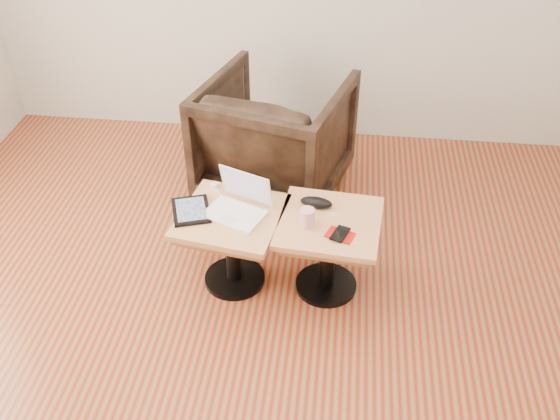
# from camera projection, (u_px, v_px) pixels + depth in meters

# --- Properties ---
(room_shell) EXTENTS (4.52, 4.52, 2.71)m
(room_shell) POSITION_uv_depth(u_px,v_px,m) (256.00, 118.00, 2.26)
(room_shell) COLOR maroon
(room_shell) RESTS_ON ground
(side_table_left) EXTENTS (0.60, 0.60, 0.47)m
(side_table_left) POSITION_uv_depth(u_px,v_px,m) (232.00, 232.00, 3.31)
(side_table_left) COLOR black
(side_table_left) RESTS_ON ground
(side_table_right) EXTENTS (0.56, 0.56, 0.47)m
(side_table_right) POSITION_uv_depth(u_px,v_px,m) (329.00, 238.00, 3.27)
(side_table_right) COLOR black
(side_table_right) RESTS_ON ground
(laptop) EXTENTS (0.37, 0.35, 0.21)m
(laptop) POSITION_uv_depth(u_px,v_px,m) (238.00, 205.00, 3.23)
(laptop) COLOR white
(laptop) RESTS_ON side_table_left
(tablet) EXTENTS (0.26, 0.29, 0.02)m
(tablet) POSITION_uv_depth(u_px,v_px,m) (191.00, 210.00, 3.25)
(tablet) COLOR black
(tablet) RESTS_ON side_table_left
(charging_adapter) EXTENTS (0.05, 0.05, 0.02)m
(charging_adapter) POSITION_uv_depth(u_px,v_px,m) (215.00, 185.00, 3.43)
(charging_adapter) COLOR white
(charging_adapter) RESTS_ON side_table_left
(glasses_case) EXTENTS (0.18, 0.10, 0.05)m
(glasses_case) POSITION_uv_depth(u_px,v_px,m) (316.00, 202.00, 3.28)
(glasses_case) COLOR black
(glasses_case) RESTS_ON side_table_right
(striped_cup) EXTENTS (0.09, 0.09, 0.10)m
(striped_cup) POSITION_uv_depth(u_px,v_px,m) (307.00, 218.00, 3.14)
(striped_cup) COLOR #D8567D
(striped_cup) RESTS_ON side_table_right
(earbuds_tangle) EXTENTS (0.06, 0.04, 0.01)m
(earbuds_tangle) POSITION_uv_depth(u_px,v_px,m) (336.00, 215.00, 3.22)
(earbuds_tangle) COLOR white
(earbuds_tangle) RESTS_ON side_table_right
(phone_on_sleeve) EXTENTS (0.16, 0.14, 0.02)m
(phone_on_sleeve) POSITION_uv_depth(u_px,v_px,m) (340.00, 234.00, 3.10)
(phone_on_sleeve) COLOR #961609
(phone_on_sleeve) RESTS_ON side_table_right
(armchair) EXTENTS (1.05, 1.07, 0.79)m
(armchair) POSITION_uv_depth(u_px,v_px,m) (275.00, 138.00, 4.00)
(armchair) COLOR black
(armchair) RESTS_ON ground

